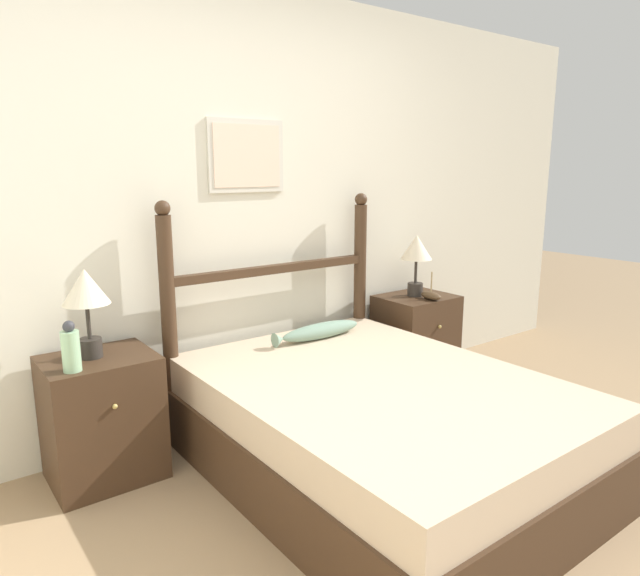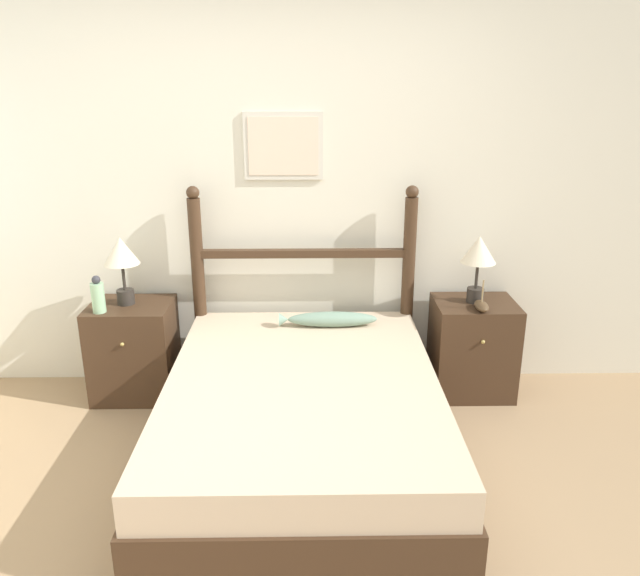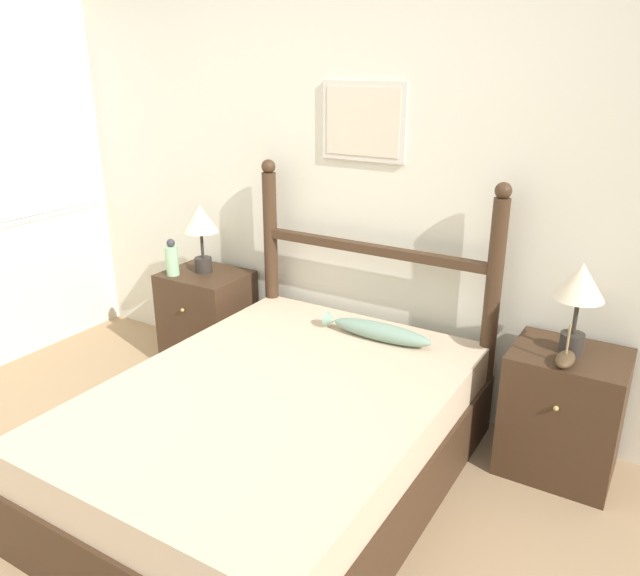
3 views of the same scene
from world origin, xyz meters
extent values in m
plane|color=#9E7F5B|center=(0.00, 0.00, 0.00)|extent=(16.00, 16.00, 0.00)
cube|color=beige|center=(0.00, 1.73, 1.27)|extent=(6.40, 0.06, 2.55)
cube|color=beige|center=(0.03, 1.69, 1.59)|extent=(0.49, 0.02, 0.42)
cube|color=beige|center=(0.03, 1.68, 1.59)|extent=(0.43, 0.01, 0.36)
cube|color=#3D2819|center=(0.15, 0.66, 0.16)|extent=(1.45, 1.96, 0.32)
cube|color=#CCB293|center=(0.15, 0.66, 0.42)|extent=(1.41, 1.92, 0.19)
cylinder|color=#3D2819|center=(-0.53, 1.59, 0.64)|extent=(0.08, 0.08, 1.28)
sphere|color=#3D2819|center=(-0.53, 1.59, 1.32)|extent=(0.08, 0.08, 0.08)
cylinder|color=#3D2819|center=(0.84, 1.59, 0.64)|extent=(0.08, 0.08, 1.28)
sphere|color=#3D2819|center=(0.84, 1.59, 1.32)|extent=(0.08, 0.08, 0.08)
cube|color=#3D2819|center=(0.15, 1.59, 0.92)|extent=(1.37, 0.06, 0.05)
cube|color=#3D2819|center=(-0.95, 1.46, 0.31)|extent=(0.52, 0.42, 0.63)
sphere|color=tan|center=(-0.95, 1.23, 0.45)|extent=(0.02, 0.02, 0.02)
cube|color=#3D2819|center=(1.26, 1.46, 0.31)|extent=(0.52, 0.42, 0.63)
sphere|color=tan|center=(1.26, 1.23, 0.45)|extent=(0.02, 0.02, 0.02)
cylinder|color=#2D2823|center=(-0.97, 1.48, 0.68)|extent=(0.11, 0.11, 0.09)
cylinder|color=#2D2823|center=(-0.97, 1.48, 0.81)|extent=(0.02, 0.02, 0.17)
cone|color=beige|center=(-0.97, 1.48, 0.98)|extent=(0.22, 0.22, 0.17)
cylinder|color=#2D2823|center=(1.25, 1.47, 0.68)|extent=(0.11, 0.11, 0.09)
cylinder|color=#2D2823|center=(1.25, 1.47, 0.81)|extent=(0.02, 0.02, 0.17)
cone|color=beige|center=(1.25, 1.47, 0.98)|extent=(0.22, 0.22, 0.17)
cylinder|color=#99C699|center=(-1.10, 1.33, 0.72)|extent=(0.08, 0.08, 0.19)
sphere|color=#333338|center=(-1.10, 1.33, 0.84)|extent=(0.05, 0.05, 0.05)
ellipsoid|color=#4C3823|center=(1.25, 1.32, 0.66)|extent=(0.08, 0.17, 0.05)
cylinder|color=#997F56|center=(1.25, 1.32, 0.75)|extent=(0.01, 0.01, 0.14)
ellipsoid|color=gray|center=(0.33, 1.36, 0.56)|extent=(0.56, 0.11, 0.09)
cone|color=gray|center=(0.03, 1.36, 0.56)|extent=(0.06, 0.09, 0.09)
camera|label=1|loc=(-1.67, -1.28, 1.53)|focal=32.00mm
camera|label=2|loc=(0.19, -2.27, 2.00)|focal=35.00mm
camera|label=3|loc=(1.61, -1.36, 1.90)|focal=35.00mm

